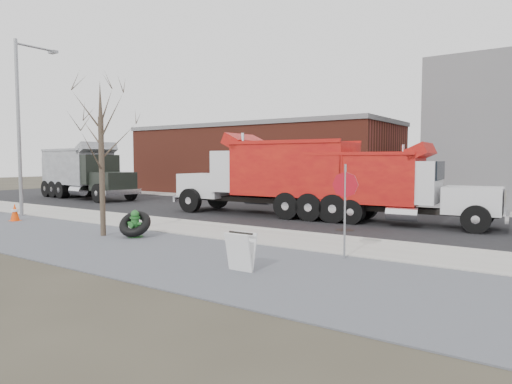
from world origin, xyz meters
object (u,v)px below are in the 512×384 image
Objects in this scene: fire_hydrant at (135,225)px; truck_tire at (135,224)px; dump_truck_red_a at (387,184)px; dump_truck_grey at (85,171)px; dump_truck_red_b at (271,174)px; sandwich_board at (241,252)px; stop_sign at (345,194)px.

truck_tire is at bearing 122.87° from fire_hydrant.
dump_truck_grey is (-20.58, 0.50, 0.25)m from dump_truck_red_a.
fire_hydrant is 0.10× the size of dump_truck_red_b.
sandwich_board is 0.11× the size of dump_truck_red_a.
truck_tire is 17.15m from dump_truck_grey.
dump_truck_red_a is at bearing 54.27° from truck_tire.
fire_hydrant is at bearing 162.35° from sandwich_board.
sandwich_board is at bearing -94.25° from dump_truck_red_a.
dump_truck_red_a reaches higher than fire_hydrant.
truck_tire is 0.56× the size of stop_sign.
stop_sign reaches higher than sandwich_board.
dump_truck_red_b reaches higher than fire_hydrant.
stop_sign is 0.31× the size of dump_truck_red_a.
sandwich_board is at bearing 115.14° from dump_truck_red_b.
dump_truck_grey is at bearing -6.62° from dump_truck_red_b.
sandwich_board is at bearing -32.39° from fire_hydrant.
dump_truck_grey reaches higher than sandwich_board.
stop_sign is 7.25m from dump_truck_red_a.
sandwich_board is 11.02m from dump_truck_red_b.
fire_hydrant is 0.68× the size of truck_tire.
stop_sign is at bearing 130.10° from dump_truck_red_b.
sandwich_board reaches higher than truck_tire.
dump_truck_red_b reaches higher than dump_truck_grey.
dump_truck_red_a is at bearing 39.19° from fire_hydrant.
dump_truck_red_a reaches higher than truck_tire.
stop_sign is at bearing -12.81° from dump_truck_grey.
dump_truck_grey is (-14.86, 8.52, 1.44)m from fire_hydrant.
sandwich_board is at bearing -106.39° from stop_sign.
fire_hydrant is at bearing -129.28° from dump_truck_red_a.
sandwich_board is 0.11× the size of dump_truck_grey.
dump_truck_red_b reaches higher than sandwich_board.
dump_truck_grey is at bearing 134.89° from fire_hydrant.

